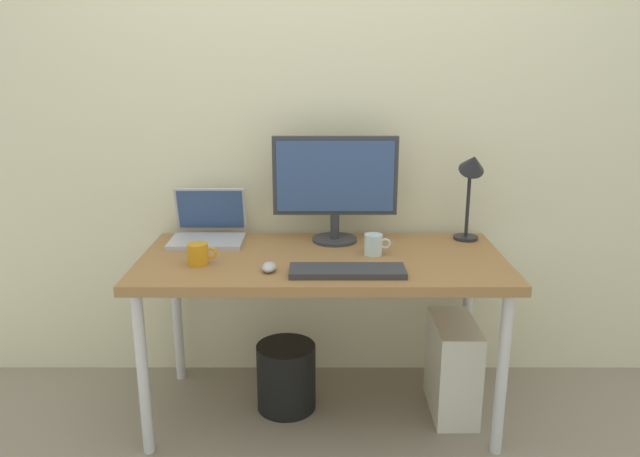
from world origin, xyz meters
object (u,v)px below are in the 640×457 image
at_px(keyboard, 345,271).
at_px(coffee_mug, 196,254).
at_px(wastebasket, 284,377).
at_px(laptop, 206,228).
at_px(glass_cup, 371,244).
at_px(desk, 320,270).
at_px(desk_lamp, 469,176).
at_px(monitor, 333,182).
at_px(computer_tower, 450,367).
at_px(mouse, 267,267).

bearing_deg(keyboard, coffee_mug, 168.89).
bearing_deg(wastebasket, laptop, 149.60).
bearing_deg(glass_cup, laptop, 163.65).
distance_m(desk, desk_lamp, 0.77).
xyz_separation_m(monitor, keyboard, (0.04, -0.43, -0.26)).
distance_m(laptop, desk_lamp, 1.18).
xyz_separation_m(laptop, desk_lamp, (1.16, -0.02, 0.24)).
distance_m(keyboard, coffee_mug, 0.60).
distance_m(monitor, computer_tower, 0.96).
height_order(laptop, coffee_mug, laptop).
bearing_deg(computer_tower, keyboard, -155.19).
bearing_deg(glass_cup, computer_tower, -2.87).
height_order(glass_cup, wastebasket, glass_cup).
distance_m(desk_lamp, mouse, 0.98).
distance_m(laptop, wastebasket, 0.75).
height_order(monitor, coffee_mug, monitor).
bearing_deg(monitor, coffee_mug, -150.00).
relative_size(keyboard, mouse, 4.89).
height_order(laptop, wastebasket, laptop).
relative_size(mouse, wastebasket, 0.30).
distance_m(glass_cup, computer_tower, 0.66).
xyz_separation_m(desk_lamp, coffee_mug, (-1.14, -0.32, -0.25)).
height_order(laptop, mouse, laptop).
xyz_separation_m(monitor, wastebasket, (-0.22, -0.19, -0.84)).
relative_size(monitor, mouse, 6.04).
height_order(desk, mouse, mouse).
height_order(mouse, glass_cup, glass_cup).
xyz_separation_m(laptop, keyboard, (0.60, -0.45, -0.05)).
bearing_deg(computer_tower, monitor, 157.59).
bearing_deg(wastebasket, keyboard, -43.97).
xyz_separation_m(laptop, coffee_mug, (0.02, -0.33, -0.01)).
distance_m(monitor, keyboard, 0.50).
xyz_separation_m(desk, coffee_mug, (-0.49, -0.10, 0.10)).
relative_size(computer_tower, wastebasket, 1.40).
bearing_deg(wastebasket, coffee_mug, -158.77).
distance_m(keyboard, mouse, 0.30).
relative_size(glass_cup, wastebasket, 0.37).
bearing_deg(desk_lamp, laptop, 179.12).
bearing_deg(desk_lamp, coffee_mug, -164.48).
xyz_separation_m(coffee_mug, glass_cup, (0.71, 0.12, 0.00)).
bearing_deg(computer_tower, laptop, 167.97).
distance_m(keyboard, glass_cup, 0.27).
height_order(monitor, laptop, monitor).
xyz_separation_m(desk, keyboard, (0.09, -0.21, 0.07)).
bearing_deg(wastebasket, glass_cup, -1.03).
distance_m(mouse, glass_cup, 0.47).
relative_size(monitor, laptop, 1.70).
bearing_deg(laptop, glass_cup, -16.35).
relative_size(coffee_mug, computer_tower, 0.28).
distance_m(desk, computer_tower, 0.73).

